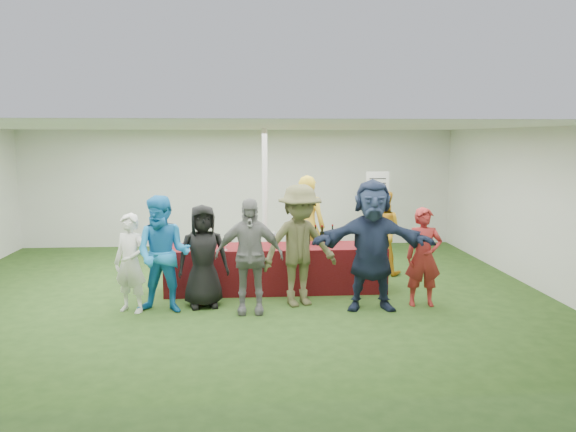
{
  "coord_description": "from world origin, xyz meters",
  "views": [
    {
      "loc": [
        0.16,
        -9.09,
        2.54
      ],
      "look_at": [
        0.84,
        -0.01,
        1.25
      ],
      "focal_mm": 35.0,
      "sensor_mm": 36.0,
      "label": 1
    }
  ],
  "objects": [
    {
      "name": "wine_glasses",
      "position": [
        0.13,
        -0.27,
        0.86
      ],
      "size": [
        2.78,
        0.1,
        0.16
      ],
      "color": "silver",
      "rests_on": "serving_table"
    },
    {
      "name": "staff_back",
      "position": [
        2.65,
        1.01,
        0.79
      ],
      "size": [
        0.95,
        0.86,
        1.57
      ],
      "primitive_type": "imported",
      "rotation": [
        0.0,
        0.0,
        2.7
      ],
      "color": "gold",
      "rests_on": "ground"
    },
    {
      "name": "ground",
      "position": [
        0.0,
        0.0,
        0.0
      ],
      "size": [
        60.0,
        60.0,
        0.0
      ],
      "primitive_type": "plane",
      "color": "#284719",
      "rests_on": "ground"
    },
    {
      "name": "wine_bottles",
      "position": [
        1.25,
        0.13,
        0.87
      ],
      "size": [
        0.7,
        0.15,
        0.32
      ],
      "color": "black",
      "rests_on": "serving_table"
    },
    {
      "name": "dump_bucket",
      "position": [
        2.29,
        -0.23,
        0.84
      ],
      "size": [
        0.23,
        0.23,
        0.18
      ],
      "primitive_type": "cylinder",
      "color": "slate",
      "rests_on": "serving_table"
    },
    {
      "name": "tent",
      "position": [
        0.5,
        1.2,
        1.35
      ],
      "size": [
        10.0,
        10.0,
        10.0
      ],
      "color": "white",
      "rests_on": "ground"
    },
    {
      "name": "water_bottle",
      "position": [
        0.61,
        0.07,
        0.85
      ],
      "size": [
        0.07,
        0.07,
        0.23
      ],
      "color": "silver",
      "rests_on": "serving_table"
    },
    {
      "name": "customer_5",
      "position": [
        1.99,
        -1.12,
        0.96
      ],
      "size": [
        1.83,
        0.72,
        1.93
      ],
      "primitive_type": "imported",
      "rotation": [
        0.0,
        0.0,
        -0.09
      ],
      "color": "#1C263F",
      "rests_on": "ground"
    },
    {
      "name": "staff_pourer",
      "position": [
        1.24,
        0.84,
        0.93
      ],
      "size": [
        0.8,
        0.67,
        1.86
      ],
      "primitive_type": "imported",
      "rotation": [
        0.0,
        0.0,
        2.76
      ],
      "color": "gold",
      "rests_on": "ground"
    },
    {
      "name": "customer_4",
      "position": [
        0.95,
        -0.86,
        0.92
      ],
      "size": [
        1.35,
        1.04,
        1.84
      ],
      "primitive_type": "imported",
      "rotation": [
        0.0,
        0.0,
        0.34
      ],
      "color": "brown",
      "rests_on": "ground"
    },
    {
      "name": "bar_towel",
      "position": [
        2.26,
        0.04,
        0.77
      ],
      "size": [
        0.25,
        0.18,
        0.03
      ],
      "primitive_type": "cube",
      "color": "white",
      "rests_on": "serving_table"
    },
    {
      "name": "customer_3",
      "position": [
        0.19,
        -1.16,
        0.84
      ],
      "size": [
        1.0,
        0.44,
        1.68
      ],
      "primitive_type": "imported",
      "rotation": [
        0.0,
        0.0,
        -0.03
      ],
      "color": "slate",
      "rests_on": "ground"
    },
    {
      "name": "customer_6",
      "position": [
        2.81,
        -1.01,
        0.75
      ],
      "size": [
        0.57,
        0.4,
        1.49
      ],
      "primitive_type": "imported",
      "rotation": [
        0.0,
        0.0,
        -0.07
      ],
      "color": "maroon",
      "rests_on": "ground"
    },
    {
      "name": "customer_0",
      "position": [
        -1.52,
        -0.99,
        0.72
      ],
      "size": [
        0.62,
        0.53,
        1.45
      ],
      "primitive_type": "imported",
      "rotation": [
        0.0,
        0.0,
        -0.42
      ],
      "color": "white",
      "rests_on": "ground"
    },
    {
      "name": "wine_list_sign",
      "position": [
        2.97,
        2.76,
        1.32
      ],
      "size": [
        0.5,
        0.03,
        1.8
      ],
      "color": "slate",
      "rests_on": "ground"
    },
    {
      "name": "serving_table",
      "position": [
        0.64,
        -0.01,
        0.38
      ],
      "size": [
        3.6,
        0.8,
        0.75
      ],
      "primitive_type": "cube",
      "color": "#530A0B",
      "rests_on": "ground"
    },
    {
      "name": "customer_2",
      "position": [
        -0.49,
        -0.82,
        0.77
      ],
      "size": [
        0.83,
        0.62,
        1.55
      ],
      "primitive_type": "imported",
      "rotation": [
        0.0,
        0.0,
        0.17
      ],
      "color": "black",
      "rests_on": "ground"
    },
    {
      "name": "customer_1",
      "position": [
        -1.05,
        -1.04,
        0.85
      ],
      "size": [
        0.93,
        0.78,
        1.71
      ],
      "primitive_type": "imported",
      "rotation": [
        0.0,
        0.0,
        -0.17
      ],
      "color": "#1A7BC3",
      "rests_on": "ground"
    }
  ]
}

